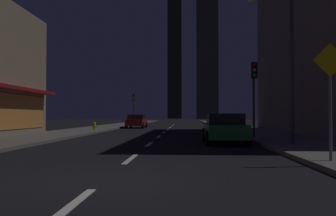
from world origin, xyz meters
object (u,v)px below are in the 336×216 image
object	(u,v)px
car_parked_near	(224,128)
street_lamp_right	(272,28)
car_parked_far	(137,121)
traffic_light_far_left	(134,102)
fire_hydrant_far_left	(95,126)
pedestrian_crossing_sign	(330,91)
traffic_light_near_right	(254,82)

from	to	relation	value
car_parked_near	street_lamp_right	world-z (taller)	street_lamp_right
car_parked_near	car_parked_far	bearing A→B (deg)	111.01
traffic_light_far_left	street_lamp_right	world-z (taller)	street_lamp_right
car_parked_far	fire_hydrant_far_left	world-z (taller)	car_parked_far
car_parked_near	traffic_light_far_left	distance (m)	30.00
car_parked_far	fire_hydrant_far_left	size ratio (longest dim) A/B	6.48
car_parked_near	pedestrian_crossing_sign	size ratio (longest dim) A/B	1.34
car_parked_far	traffic_light_far_left	xyz separation A→B (m)	(-1.90, 9.73, 2.45)
fire_hydrant_far_left	pedestrian_crossing_sign	size ratio (longest dim) A/B	0.21
traffic_light_far_left	street_lamp_right	bearing A→B (deg)	-70.38
fire_hydrant_far_left	traffic_light_far_left	xyz separation A→B (m)	(0.40, 17.81, 2.74)
pedestrian_crossing_sign	car_parked_near	bearing A→B (deg)	106.01
traffic_light_near_right	street_lamp_right	size ratio (longest dim) A/B	0.64
car_parked_near	traffic_light_near_right	world-z (taller)	traffic_light_near_right
car_parked_near	pedestrian_crossing_sign	distance (m)	7.36
street_lamp_right	fire_hydrant_far_left	bearing A→B (deg)	131.61
car_parked_far	street_lamp_right	size ratio (longest dim) A/B	0.64
traffic_light_near_right	street_lamp_right	distance (m)	4.57
car_parked_far	traffic_light_far_left	distance (m)	10.21
pedestrian_crossing_sign	fire_hydrant_far_left	bearing A→B (deg)	123.10
pedestrian_crossing_sign	traffic_light_near_right	bearing A→B (deg)	90.63
fire_hydrant_far_left	traffic_light_far_left	size ratio (longest dim) A/B	0.16
car_parked_near	traffic_light_near_right	size ratio (longest dim) A/B	1.01
car_parked_near	pedestrian_crossing_sign	bearing A→B (deg)	-73.99
traffic_light_far_left	street_lamp_right	size ratio (longest dim) A/B	0.64
street_lamp_right	car_parked_far	bearing A→B (deg)	113.37
car_parked_near	fire_hydrant_far_left	size ratio (longest dim) A/B	6.48
traffic_light_near_right	traffic_light_far_left	xyz separation A→B (m)	(-11.00, 26.35, 0.00)
car_parked_far	street_lamp_right	bearing A→B (deg)	-66.63
traffic_light_far_left	pedestrian_crossing_sign	distance (m)	37.17
traffic_light_near_right	car_parked_near	bearing A→B (deg)	-131.74
car_parked_near	car_parked_far	size ratio (longest dim) A/B	1.00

